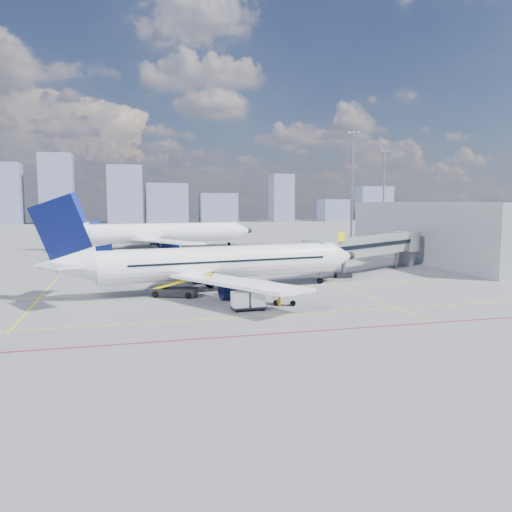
{
  "coord_description": "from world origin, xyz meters",
  "views": [
    {
      "loc": [
        -10.78,
        -48.09,
        10.23
      ],
      "look_at": [
        3.29,
        6.36,
        4.0
      ],
      "focal_mm": 35.0,
      "sensor_mm": 36.0,
      "label": 1
    }
  ],
  "objects_px": {
    "cargo_dolly": "(248,300)",
    "baggage_tug": "(284,297)",
    "main_aircraft": "(210,263)",
    "second_aircraft": "(158,233)",
    "ramp_worker": "(279,298)",
    "belt_loader": "(176,290)"
  },
  "relations": [
    {
      "from": "cargo_dolly",
      "to": "baggage_tug",
      "type": "bearing_deg",
      "value": 19.48
    },
    {
      "from": "main_aircraft",
      "to": "belt_loader",
      "type": "distance_m",
      "value": 5.2
    },
    {
      "from": "second_aircraft",
      "to": "baggage_tug",
      "type": "xyz_separation_m",
      "value": [
        8.43,
        -64.1,
        -2.46
      ]
    },
    {
      "from": "main_aircraft",
      "to": "second_aircraft",
      "type": "distance_m",
      "value": 55.26
    },
    {
      "from": "baggage_tug",
      "to": "cargo_dolly",
      "type": "bearing_deg",
      "value": -136.53
    },
    {
      "from": "second_aircraft",
      "to": "belt_loader",
      "type": "relative_size",
      "value": 6.25
    },
    {
      "from": "baggage_tug",
      "to": "second_aircraft",
      "type": "bearing_deg",
      "value": 119.07
    },
    {
      "from": "main_aircraft",
      "to": "ramp_worker",
      "type": "height_order",
      "value": "main_aircraft"
    },
    {
      "from": "second_aircraft",
      "to": "baggage_tug",
      "type": "height_order",
      "value": "second_aircraft"
    },
    {
      "from": "main_aircraft",
      "to": "ramp_worker",
      "type": "bearing_deg",
      "value": -72.11
    },
    {
      "from": "belt_loader",
      "to": "ramp_worker",
      "type": "relative_size",
      "value": 3.56
    },
    {
      "from": "main_aircraft",
      "to": "baggage_tug",
      "type": "xyz_separation_m",
      "value": [
        5.87,
        -8.9,
        -2.47
      ]
    },
    {
      "from": "cargo_dolly",
      "to": "second_aircraft",
      "type": "bearing_deg",
      "value": 91.47
    },
    {
      "from": "belt_loader",
      "to": "baggage_tug",
      "type": "bearing_deg",
      "value": -11.08
    },
    {
      "from": "main_aircraft",
      "to": "belt_loader",
      "type": "xyz_separation_m",
      "value": [
        -4.08,
        -2.06,
        -2.49
      ]
    },
    {
      "from": "main_aircraft",
      "to": "baggage_tug",
      "type": "bearing_deg",
      "value": -64.35
    },
    {
      "from": "baggage_tug",
      "to": "ramp_worker",
      "type": "bearing_deg",
      "value": -100.09
    },
    {
      "from": "second_aircraft",
      "to": "cargo_dolly",
      "type": "xyz_separation_m",
      "value": [
        4.45,
        -65.7,
        -2.22
      ]
    },
    {
      "from": "second_aircraft",
      "to": "baggage_tug",
      "type": "distance_m",
      "value": 64.7
    },
    {
      "from": "second_aircraft",
      "to": "main_aircraft",
      "type": "bearing_deg",
      "value": -94.0
    },
    {
      "from": "cargo_dolly",
      "to": "belt_loader",
      "type": "bearing_deg",
      "value": 122.87
    },
    {
      "from": "baggage_tug",
      "to": "ramp_worker",
      "type": "relative_size",
      "value": 1.33
    }
  ]
}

